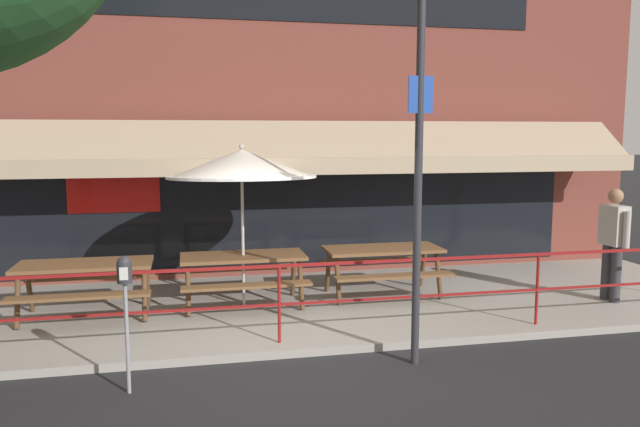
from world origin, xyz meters
name	(u,v)px	position (x,y,z in m)	size (l,w,h in m)	color
ground_plane	(283,359)	(0.00, 0.00, 0.00)	(120.00, 120.00, 0.00)	#232326
patio_deck	(263,308)	(0.00, 2.00, 0.05)	(15.00, 4.00, 0.10)	#9E998E
restaurant_building	(245,71)	(0.00, 4.22, 3.72)	(15.00, 1.60, 7.49)	brown
patio_railing	(279,286)	(0.00, 0.30, 0.80)	(13.84, 0.04, 0.97)	maroon
picnic_table_left	(85,274)	(-2.45, 1.92, 0.71)	(1.80, 1.42, 0.76)	brown
picnic_table_centre	(243,265)	(-0.27, 2.03, 0.71)	(1.80, 1.42, 0.76)	brown
picnic_table_right	(383,258)	(1.91, 2.16, 0.71)	(1.80, 1.42, 0.76)	brown
patio_umbrella_centre	(242,165)	(-0.27, 2.01, 2.18)	(2.14, 2.14, 2.38)	#B7B2A8
pedestrian_walking	(613,239)	(5.21, 1.14, 1.06)	(0.27, 0.62, 1.71)	#333338
parking_meter_near	(125,283)	(-1.69, -0.62, 1.15)	(0.15, 0.16, 1.42)	gray
street_sign_pole	(418,175)	(1.46, -0.45, 2.17)	(0.28, 0.09, 4.23)	#2D2D33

